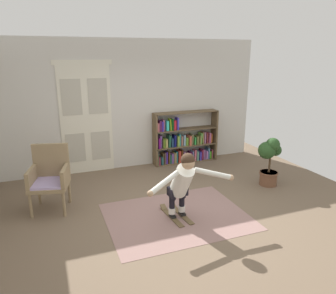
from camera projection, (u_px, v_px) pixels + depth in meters
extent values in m
plane|color=brown|center=(178.00, 213.00, 5.39)|extent=(7.20, 7.20, 0.00)
cube|color=silver|center=(135.00, 105.00, 7.31)|extent=(6.00, 0.10, 2.90)
cube|color=silver|center=(73.00, 121.00, 6.87)|extent=(0.55, 0.04, 2.35)
cube|color=#B8B3A2|center=(71.00, 97.00, 6.70)|extent=(0.41, 0.01, 0.76)
cube|color=#B8B3A2|center=(76.00, 148.00, 7.01)|extent=(0.41, 0.01, 0.64)
cube|color=silver|center=(99.00, 120.00, 7.05)|extent=(0.55, 0.04, 2.35)
cube|color=#B8B3A2|center=(98.00, 96.00, 6.89)|extent=(0.41, 0.01, 0.76)
cube|color=#B8B3A2|center=(101.00, 145.00, 7.20)|extent=(0.41, 0.01, 0.64)
cube|color=silver|center=(82.00, 62.00, 6.62)|extent=(1.22, 0.04, 0.10)
cube|color=gray|center=(177.00, 216.00, 5.26)|extent=(2.26, 1.78, 0.01)
cube|color=brown|center=(155.00, 140.00, 7.50)|extent=(0.04, 0.30, 1.25)
cube|color=brown|center=(214.00, 134.00, 8.04)|extent=(0.04, 0.30, 1.25)
cube|color=brown|center=(185.00, 161.00, 7.94)|extent=(1.57, 0.30, 0.02)
cube|color=brown|center=(185.00, 145.00, 7.82)|extent=(1.57, 0.30, 0.02)
cube|color=brown|center=(186.00, 129.00, 7.71)|extent=(1.57, 0.30, 0.02)
cube|color=brown|center=(186.00, 112.00, 7.60)|extent=(1.57, 0.30, 0.02)
cube|color=#576941|center=(157.00, 159.00, 7.65)|extent=(0.04, 0.22, 0.26)
cube|color=#8B3147|center=(158.00, 160.00, 7.66)|extent=(0.03, 0.23, 0.20)
cube|color=#204E54|center=(161.00, 160.00, 7.68)|extent=(0.05, 0.21, 0.19)
cube|color=brown|center=(163.00, 158.00, 7.71)|extent=(0.03, 0.18, 0.27)
cube|color=brown|center=(165.00, 158.00, 7.69)|extent=(0.03, 0.15, 0.28)
cube|color=#472CC2|center=(166.00, 157.00, 7.72)|extent=(0.03, 0.15, 0.29)
cube|color=brown|center=(168.00, 157.00, 7.74)|extent=(0.03, 0.19, 0.29)
cube|color=#1E594F|center=(170.00, 159.00, 7.77)|extent=(0.03, 0.18, 0.21)
cube|color=#794F9F|center=(172.00, 158.00, 7.77)|extent=(0.05, 0.17, 0.24)
cube|color=olive|center=(174.00, 157.00, 7.79)|extent=(0.06, 0.20, 0.26)
cube|color=#1D6169|center=(176.00, 157.00, 7.80)|extent=(0.04, 0.15, 0.28)
cube|color=#B53327|center=(178.00, 156.00, 7.84)|extent=(0.06, 0.20, 0.29)
cube|color=brown|center=(181.00, 155.00, 7.87)|extent=(0.05, 0.21, 0.30)
cube|color=#6B436B|center=(183.00, 156.00, 7.88)|extent=(0.06, 0.24, 0.26)
cube|color=#AA1B1A|center=(185.00, 157.00, 7.93)|extent=(0.04, 0.17, 0.18)
cube|color=#7E4757|center=(188.00, 157.00, 7.92)|extent=(0.06, 0.24, 0.20)
cube|color=#5D1F5D|center=(190.00, 156.00, 7.96)|extent=(0.03, 0.23, 0.23)
cube|color=slate|center=(192.00, 155.00, 7.95)|extent=(0.03, 0.18, 0.25)
cube|color=#D76279|center=(194.00, 155.00, 7.97)|extent=(0.05, 0.16, 0.27)
cube|color=slate|center=(197.00, 155.00, 7.99)|extent=(0.05, 0.19, 0.24)
cube|color=#3F31AD|center=(199.00, 155.00, 8.02)|extent=(0.05, 0.20, 0.21)
cube|color=maroon|center=(201.00, 154.00, 8.04)|extent=(0.03, 0.20, 0.26)
cube|color=#674371|center=(203.00, 154.00, 8.06)|extent=(0.07, 0.18, 0.26)
cube|color=#A86CBA|center=(206.00, 154.00, 8.09)|extent=(0.04, 0.18, 0.21)
cube|color=teal|center=(207.00, 153.00, 8.11)|extent=(0.04, 0.21, 0.28)
cube|color=#44A01D|center=(209.00, 154.00, 8.15)|extent=(0.05, 0.18, 0.19)
cube|color=brown|center=(211.00, 153.00, 8.15)|extent=(0.04, 0.15, 0.22)
cube|color=#63405D|center=(156.00, 142.00, 7.54)|extent=(0.03, 0.18, 0.27)
cube|color=#6E1173|center=(158.00, 143.00, 7.54)|extent=(0.04, 0.21, 0.25)
cube|color=#6E448D|center=(160.00, 141.00, 7.57)|extent=(0.05, 0.17, 0.30)
cube|color=#476419|center=(163.00, 143.00, 7.57)|extent=(0.06, 0.20, 0.24)
cube|color=tan|center=(166.00, 143.00, 7.62)|extent=(0.05, 0.17, 0.20)
cube|color=#1C4F39|center=(169.00, 141.00, 7.63)|extent=(0.07, 0.20, 0.29)
cube|color=navy|center=(171.00, 142.00, 7.67)|extent=(0.04, 0.23, 0.22)
cube|color=navy|center=(174.00, 141.00, 7.67)|extent=(0.06, 0.17, 0.28)
cube|color=olive|center=(177.00, 141.00, 7.71)|extent=(0.05, 0.20, 0.25)
cube|color=teal|center=(179.00, 140.00, 7.72)|extent=(0.03, 0.15, 0.29)
cube|color=#9A6859|center=(181.00, 141.00, 7.75)|extent=(0.04, 0.15, 0.24)
cube|color=#88B8D4|center=(184.00, 140.00, 7.75)|extent=(0.04, 0.14, 0.26)
cube|color=#63962F|center=(186.00, 141.00, 7.80)|extent=(0.06, 0.17, 0.19)
cube|color=#C25742|center=(189.00, 140.00, 7.82)|extent=(0.05, 0.23, 0.23)
cube|color=#62673E|center=(191.00, 139.00, 7.86)|extent=(0.06, 0.21, 0.26)
cube|color=green|center=(194.00, 140.00, 7.87)|extent=(0.03, 0.22, 0.19)
cube|color=brown|center=(196.00, 140.00, 7.89)|extent=(0.06, 0.21, 0.20)
cube|color=brown|center=(199.00, 139.00, 7.90)|extent=(0.04, 0.23, 0.22)
cube|color=#6FC251|center=(200.00, 138.00, 7.93)|extent=(0.05, 0.21, 0.27)
cube|color=olive|center=(202.00, 138.00, 7.93)|extent=(0.03, 0.18, 0.29)
cube|color=#A56A96|center=(204.00, 137.00, 7.97)|extent=(0.03, 0.17, 0.28)
cube|color=maroon|center=(206.00, 137.00, 7.98)|extent=(0.03, 0.17, 0.27)
cube|color=#96486F|center=(209.00, 138.00, 7.99)|extent=(0.05, 0.18, 0.26)
cube|color=#AA5B23|center=(210.00, 138.00, 8.03)|extent=(0.03, 0.19, 0.23)
cube|color=#B75963|center=(157.00, 127.00, 7.43)|extent=(0.06, 0.23, 0.20)
cube|color=#511B4E|center=(159.00, 126.00, 7.45)|extent=(0.05, 0.24, 0.25)
cube|color=#3B28A3|center=(161.00, 126.00, 7.45)|extent=(0.03, 0.23, 0.23)
cube|color=#8C4B65|center=(163.00, 125.00, 7.49)|extent=(0.06, 0.15, 0.26)
cube|color=#33D0BB|center=(166.00, 125.00, 7.51)|extent=(0.06, 0.19, 0.23)
cube|color=#80A61E|center=(170.00, 124.00, 7.51)|extent=(0.05, 0.16, 0.28)
cube|color=#11571F|center=(172.00, 124.00, 7.54)|extent=(0.03, 0.19, 0.27)
cube|color=red|center=(174.00, 125.00, 7.57)|extent=(0.06, 0.19, 0.23)
cube|color=#473ED0|center=(177.00, 123.00, 7.59)|extent=(0.04, 0.19, 0.29)
cylinder|color=#927A57|center=(31.00, 206.00, 5.16)|extent=(0.06, 0.06, 0.42)
cylinder|color=#927A57|center=(64.00, 204.00, 5.22)|extent=(0.06, 0.06, 0.42)
cylinder|color=#927A57|center=(39.00, 193.00, 5.65)|extent=(0.06, 0.06, 0.42)
cylinder|color=#927A57|center=(69.00, 191.00, 5.71)|extent=(0.06, 0.06, 0.42)
cube|color=#927A57|center=(50.00, 185.00, 5.37)|extent=(0.73, 0.73, 0.06)
cube|color=#B5A2D8|center=(49.00, 183.00, 5.35)|extent=(0.65, 0.65, 0.04)
cube|color=#927A57|center=(51.00, 160.00, 5.53)|extent=(0.60, 0.20, 0.60)
cube|color=#927A57|center=(32.00, 177.00, 5.29)|extent=(0.19, 0.56, 0.28)
cube|color=#927A57|center=(65.00, 175.00, 5.35)|extent=(0.19, 0.56, 0.28)
cylinder|color=brown|center=(268.00, 178.00, 6.50)|extent=(0.34, 0.34, 0.28)
cylinder|color=brown|center=(269.00, 173.00, 6.47)|extent=(0.37, 0.37, 0.04)
cylinder|color=#4C3823|center=(270.00, 163.00, 6.41)|extent=(0.04, 0.04, 0.36)
sphere|color=#264820|center=(267.00, 150.00, 6.28)|extent=(0.34, 0.34, 0.34)
sphere|color=#264820|center=(273.00, 145.00, 6.23)|extent=(0.27, 0.27, 0.27)
sphere|color=#264820|center=(276.00, 150.00, 6.38)|extent=(0.23, 0.23, 0.23)
cube|color=brown|center=(172.00, 217.00, 5.22)|extent=(0.15, 0.71, 0.01)
cube|color=brown|center=(163.00, 207.00, 5.49)|extent=(0.10, 0.12, 0.06)
cube|color=black|center=(172.00, 216.00, 5.20)|extent=(0.09, 0.13, 0.04)
cube|color=brown|center=(182.00, 215.00, 5.29)|extent=(0.15, 0.71, 0.01)
cube|color=brown|center=(173.00, 205.00, 5.57)|extent=(0.10, 0.12, 0.06)
cube|color=black|center=(182.00, 214.00, 5.27)|extent=(0.09, 0.13, 0.04)
cylinder|color=white|center=(172.00, 211.00, 5.19)|extent=(0.12, 0.12, 0.10)
cylinder|color=black|center=(172.00, 199.00, 5.13)|extent=(0.10, 0.10, 0.30)
cylinder|color=black|center=(173.00, 193.00, 5.08)|extent=(0.12, 0.12, 0.22)
cylinder|color=white|center=(182.00, 208.00, 5.26)|extent=(0.12, 0.12, 0.10)
cylinder|color=black|center=(182.00, 197.00, 5.21)|extent=(0.10, 0.10, 0.30)
cylinder|color=black|center=(182.00, 191.00, 5.16)|extent=(0.12, 0.12, 0.22)
cube|color=black|center=(178.00, 191.00, 5.11)|extent=(0.31, 0.20, 0.14)
cylinder|color=silver|center=(182.00, 181.00, 4.94)|extent=(0.32, 0.53, 0.59)
sphere|color=tan|center=(188.00, 163.00, 4.67)|extent=(0.22, 0.22, 0.20)
sphere|color=#382619|center=(188.00, 160.00, 4.67)|extent=(0.23, 0.23, 0.21)
cylinder|color=silver|center=(164.00, 183.00, 4.52)|extent=(0.55, 0.34, 0.22)
sphere|color=tan|center=(150.00, 193.00, 4.34)|extent=(0.10, 0.10, 0.09)
cylinder|color=silver|center=(213.00, 174.00, 4.86)|extent=(0.58, 0.25, 0.22)
sphere|color=tan|center=(231.00, 177.00, 4.90)|extent=(0.10, 0.10, 0.09)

